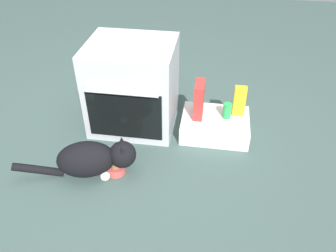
# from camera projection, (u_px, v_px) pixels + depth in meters

# --- Properties ---
(ground) EXTENTS (8.00, 8.00, 0.00)m
(ground) POSITION_uv_depth(u_px,v_px,m) (131.00, 161.00, 2.45)
(ground) COLOR #384C47
(oven) EXTENTS (0.64, 0.60, 0.68)m
(oven) POSITION_uv_depth(u_px,v_px,m) (133.00, 86.00, 2.62)
(oven) COLOR #B7BABF
(oven) RESTS_ON ground
(pantry_cabinet) EXTENTS (0.51, 0.40, 0.14)m
(pantry_cabinet) POSITION_uv_depth(u_px,v_px,m) (215.00, 125.00, 2.67)
(pantry_cabinet) COLOR white
(pantry_cabinet) RESTS_ON ground
(food_bowl) EXTENTS (0.13, 0.13, 0.08)m
(food_bowl) POSITION_uv_depth(u_px,v_px,m) (116.00, 168.00, 2.34)
(food_bowl) COLOR #C64C47
(food_bowl) RESTS_ON ground
(cat) EXTENTS (0.80, 0.33, 0.26)m
(cat) POSITION_uv_depth(u_px,v_px,m) (93.00, 159.00, 2.27)
(cat) COLOR black
(cat) RESTS_ON ground
(juice_carton) EXTENTS (0.09, 0.06, 0.24)m
(juice_carton) POSITION_uv_depth(u_px,v_px,m) (239.00, 101.00, 2.60)
(juice_carton) COLOR orange
(juice_carton) RESTS_ON pantry_cabinet
(soda_can) EXTENTS (0.07, 0.07, 0.12)m
(soda_can) POSITION_uv_depth(u_px,v_px,m) (227.00, 111.00, 2.60)
(soda_can) COLOR green
(soda_can) RESTS_ON pantry_cabinet
(cereal_box) EXTENTS (0.07, 0.18, 0.28)m
(cereal_box) POSITION_uv_depth(u_px,v_px,m) (199.00, 100.00, 2.58)
(cereal_box) COLOR #B72D28
(cereal_box) RESTS_ON pantry_cabinet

